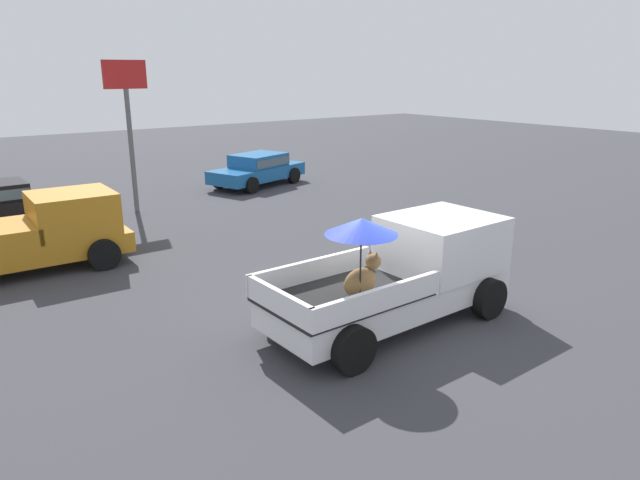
{
  "coord_description": "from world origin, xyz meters",
  "views": [
    {
      "loc": [
        -7.12,
        -7.33,
        4.67
      ],
      "look_at": [
        0.1,
        2.34,
        1.1
      ],
      "focal_mm": 32.26,
      "sensor_mm": 36.0,
      "label": 1
    }
  ],
  "objects_px": {
    "pickup_truck_main": "(407,271)",
    "motel_sign": "(128,107)",
    "pickup_truck_red": "(31,235)",
    "parked_sedan_far": "(258,168)"
  },
  "relations": [
    {
      "from": "pickup_truck_main",
      "to": "pickup_truck_red",
      "type": "distance_m",
      "value": 9.07
    },
    {
      "from": "motel_sign",
      "to": "pickup_truck_main",
      "type": "bearing_deg",
      "value": -84.68
    },
    {
      "from": "pickup_truck_red",
      "to": "parked_sedan_far",
      "type": "bearing_deg",
      "value": 32.84
    },
    {
      "from": "pickup_truck_red",
      "to": "pickup_truck_main",
      "type": "bearing_deg",
      "value": -53.41
    },
    {
      "from": "parked_sedan_far",
      "to": "motel_sign",
      "type": "height_order",
      "value": "motel_sign"
    },
    {
      "from": "pickup_truck_red",
      "to": "motel_sign",
      "type": "bearing_deg",
      "value": 48.82
    },
    {
      "from": "parked_sedan_far",
      "to": "pickup_truck_red",
      "type": "bearing_deg",
      "value": 13.22
    },
    {
      "from": "pickup_truck_red",
      "to": "parked_sedan_far",
      "type": "height_order",
      "value": "pickup_truck_red"
    },
    {
      "from": "pickup_truck_main",
      "to": "pickup_truck_red",
      "type": "relative_size",
      "value": 1.05
    },
    {
      "from": "pickup_truck_main",
      "to": "motel_sign",
      "type": "xyz_separation_m",
      "value": [
        -1.1,
        11.83,
        2.55
      ]
    }
  ]
}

